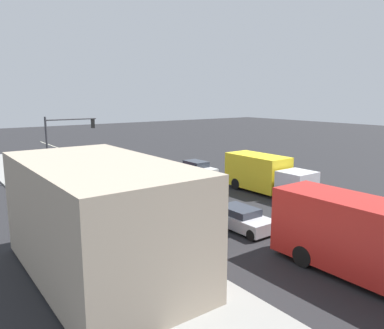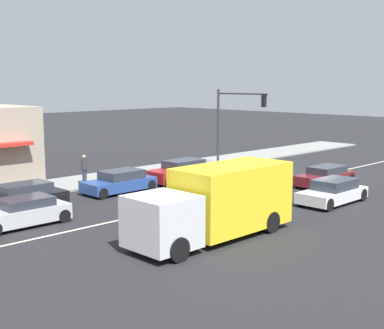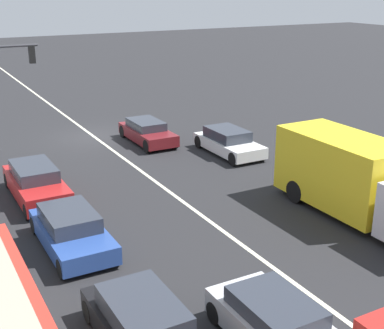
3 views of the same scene
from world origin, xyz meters
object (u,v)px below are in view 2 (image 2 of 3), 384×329
(delivery_truck, at_px, (217,202))
(coupe_blue, at_px, (120,182))
(warning_aframe_sign, at_px, (253,162))
(suv_black, at_px, (22,197))
(traffic_signal_main, at_px, (233,115))
(van_white, at_px, (333,192))
(hatchback_red, at_px, (182,171))
(sedan_silver, at_px, (23,212))
(sedan_maroon, at_px, (325,176))
(pedestrian, at_px, (84,169))

(delivery_truck, distance_m, coupe_blue, 10.38)
(warning_aframe_sign, bearing_deg, suv_black, 91.25)
(traffic_signal_main, distance_m, van_white, 12.57)
(delivery_truck, height_order, suv_black, delivery_truck)
(suv_black, xyz_separation_m, hatchback_red, (-0.00, -10.86, 0.03))
(coupe_blue, distance_m, sedan_silver, 7.88)
(delivery_truck, bearing_deg, coupe_blue, -14.79)
(sedan_silver, bearing_deg, van_white, -117.99)
(sedan_maroon, bearing_deg, warning_aframe_sign, -18.29)
(traffic_signal_main, xyz_separation_m, coupe_blue, (-1.12, 11.02, -3.29))
(traffic_signal_main, xyz_separation_m, van_white, (-11.12, 4.83, -3.29))
(warning_aframe_sign, height_order, sedan_maroon, sedan_maroon)
(pedestrian, xyz_separation_m, sedan_maroon, (-10.18, -10.41, -0.48))
(pedestrian, distance_m, warning_aframe_sign, 13.19)
(hatchback_red, relative_size, sedan_maroon, 1.08)
(warning_aframe_sign, height_order, sedan_silver, sedan_silver)
(delivery_truck, distance_m, sedan_maroon, 12.99)
(coupe_blue, bearing_deg, warning_aframe_sign, -88.15)
(warning_aframe_sign, height_order, van_white, van_white)
(coupe_blue, bearing_deg, sedan_maroon, -125.70)
(warning_aframe_sign, bearing_deg, coupe_blue, 91.85)
(pedestrian, relative_size, sedan_silver, 0.45)
(hatchback_red, bearing_deg, delivery_truck, 143.06)
(warning_aframe_sign, distance_m, delivery_truck, 18.43)
(pedestrian, relative_size, coupe_blue, 0.43)
(sedan_maroon, bearing_deg, hatchback_red, 35.52)
(warning_aframe_sign, bearing_deg, van_white, 148.62)
(warning_aframe_sign, xyz_separation_m, coupe_blue, (-0.40, 12.53, 0.18))
(suv_black, bearing_deg, sedan_maroon, -114.23)
(hatchback_red, bearing_deg, van_white, -172.55)
(van_white, bearing_deg, hatchback_red, 7.45)
(coupe_blue, height_order, van_white, van_white)
(delivery_truck, bearing_deg, traffic_signal_main, -50.83)
(delivery_truck, distance_m, hatchback_red, 12.54)
(traffic_signal_main, height_order, warning_aframe_sign, traffic_signal_main)
(pedestrian, distance_m, sedan_maroon, 14.56)
(van_white, relative_size, sedan_maroon, 0.99)
(traffic_signal_main, relative_size, pedestrian, 3.13)
(delivery_truck, height_order, sedan_silver, delivery_truck)
(sedan_maroon, bearing_deg, delivery_truck, 102.47)
(pedestrian, bearing_deg, traffic_signal_main, -99.22)
(delivery_truck, bearing_deg, pedestrian, -9.83)
(warning_aframe_sign, bearing_deg, sedan_maroon, 161.71)
(delivery_truck, relative_size, van_white, 1.79)
(traffic_signal_main, height_order, pedestrian, traffic_signal_main)
(traffic_signal_main, height_order, sedan_maroon, traffic_signal_main)
(suv_black, bearing_deg, sedan_silver, 153.72)
(traffic_signal_main, bearing_deg, warning_aframe_sign, -115.43)
(warning_aframe_sign, xyz_separation_m, van_white, (-10.40, 6.34, 0.18))
(warning_aframe_sign, distance_m, sedan_maroon, 8.01)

